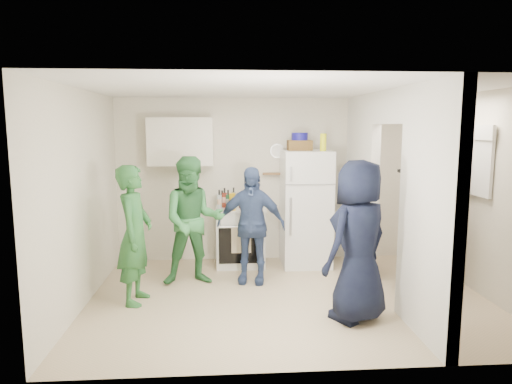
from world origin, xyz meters
TOP-DOWN VIEW (x-y plane):
  - floor at (0.00, 0.00)m, footprint 4.80×4.80m
  - wall_back at (0.00, 1.70)m, footprint 4.80×0.00m
  - wall_front at (0.00, -1.70)m, footprint 4.80×0.00m
  - wall_left at (-2.40, 0.00)m, footprint 0.00×3.40m
  - wall_right at (2.40, 0.00)m, footprint 0.00×3.40m
  - ceiling at (0.00, 0.00)m, footprint 4.80×4.80m
  - partition_pier_back at (1.20, 1.10)m, footprint 0.12×1.20m
  - partition_pier_front at (1.20, -1.10)m, footprint 0.12×1.20m
  - partition_header at (1.20, 0.00)m, footprint 0.12×1.00m
  - stove at (-0.53, 1.37)m, footprint 0.74×0.61m
  - upper_cabinet at (-1.40, 1.52)m, footprint 0.95×0.34m
  - fridge at (0.45, 1.34)m, footprint 0.71×0.69m
  - wicker_basket at (0.35, 1.39)m, footprint 0.35×0.25m
  - blue_bowl at (0.35, 1.39)m, footprint 0.24×0.24m
  - yellow_cup_stack_top at (0.67, 1.24)m, footprint 0.09×0.09m
  - wall_clock at (0.05, 1.68)m, footprint 0.22×0.02m
  - spice_shelf at (0.00, 1.65)m, footprint 0.35×0.08m
  - nook_window at (2.38, 0.20)m, footprint 0.03×0.70m
  - nook_window_frame at (2.36, 0.20)m, footprint 0.04×0.76m
  - nook_valance at (2.34, 0.20)m, footprint 0.04×0.82m
  - yellow_cup_stack_stove at (-0.65, 1.15)m, footprint 0.09×0.09m
  - red_cup at (-0.31, 1.17)m, footprint 0.09×0.09m
  - person_green_left at (-1.82, -0.00)m, footprint 0.46×0.64m
  - person_green_center at (-1.18, 0.60)m, footprint 0.89×0.73m
  - person_denim at (-0.42, 0.62)m, footprint 0.97×0.56m
  - person_navy at (0.65, -0.67)m, footprint 1.01×0.94m
  - person_nook at (1.75, 0.26)m, footprint 1.01×1.28m
  - bottle_a at (-0.80, 1.48)m, footprint 0.07×0.07m
  - bottle_b at (-0.71, 1.28)m, footprint 0.07×0.07m
  - bottle_c at (-0.63, 1.52)m, footprint 0.06×0.06m
  - bottle_d at (-0.52, 1.33)m, footprint 0.08×0.08m
  - bottle_e at (-0.43, 1.54)m, footprint 0.06×0.06m
  - bottle_f at (-0.35, 1.40)m, footprint 0.06×0.06m
  - bottle_g at (-0.29, 1.51)m, footprint 0.07×0.07m
  - bottle_h at (-0.84, 1.25)m, footprint 0.07×0.07m
  - bottle_i at (-0.47, 1.48)m, footprint 0.07×0.07m
  - bottle_j at (-0.24, 1.28)m, footprint 0.06×0.06m
  - bottle_k at (-0.76, 1.41)m, footprint 0.07×0.07m

SIDE VIEW (x-z plane):
  - floor at x=0.00m, z-range 0.00..0.00m
  - stove at x=-0.53m, z-range 0.00..0.88m
  - person_denim at x=-0.42m, z-range 0.00..1.55m
  - person_green_left at x=-1.82m, z-range 0.00..1.64m
  - person_green_center at x=-1.18m, z-range 0.00..1.69m
  - fridge at x=0.45m, z-range 0.00..1.72m
  - person_nook at x=1.75m, z-range 0.00..1.73m
  - person_navy at x=0.65m, z-range 0.00..1.73m
  - red_cup at x=-0.31m, z-range 0.88..1.00m
  - bottle_j at x=-0.24m, z-range 0.88..1.12m
  - bottle_i at x=-0.47m, z-range 0.88..1.12m
  - bottle_a at x=-0.80m, z-range 0.88..1.12m
  - bottle_d at x=-0.52m, z-range 0.88..1.12m
  - bottle_e at x=-0.43m, z-range 0.88..1.13m
  - yellow_cup_stack_stove at x=-0.65m, z-range 0.88..1.13m
  - bottle_g at x=-0.29m, z-range 0.88..1.15m
  - bottle_b at x=-0.71m, z-range 0.88..1.16m
  - bottle_c at x=-0.63m, z-range 0.88..1.16m
  - bottle_h at x=-0.84m, z-range 0.88..1.16m
  - bottle_k at x=-0.76m, z-range 0.88..1.17m
  - bottle_f at x=-0.35m, z-range 0.88..1.20m
  - wall_back at x=0.00m, z-range -1.15..3.65m
  - wall_front at x=0.00m, z-range -1.15..3.65m
  - wall_left at x=-2.40m, z-range -0.45..2.95m
  - wall_right at x=2.40m, z-range -0.45..2.95m
  - partition_pier_back at x=1.20m, z-range 0.00..2.50m
  - partition_pier_front at x=1.20m, z-range 0.00..2.50m
  - spice_shelf at x=0.00m, z-range 1.34..1.36m
  - nook_window at x=2.38m, z-range 1.25..2.05m
  - nook_window_frame at x=2.36m, z-range 1.22..2.08m
  - wall_clock at x=0.05m, z-range 1.59..1.81m
  - wicker_basket at x=0.35m, z-range 1.72..1.87m
  - yellow_cup_stack_top at x=0.67m, z-range 1.72..1.97m
  - upper_cabinet at x=-1.40m, z-range 1.50..2.20m
  - blue_bowl at x=0.35m, z-range 1.87..1.98m
  - nook_valance at x=2.34m, z-range 1.91..2.09m
  - partition_header at x=1.20m, z-range 2.10..2.50m
  - ceiling at x=0.00m, z-range 2.50..2.50m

